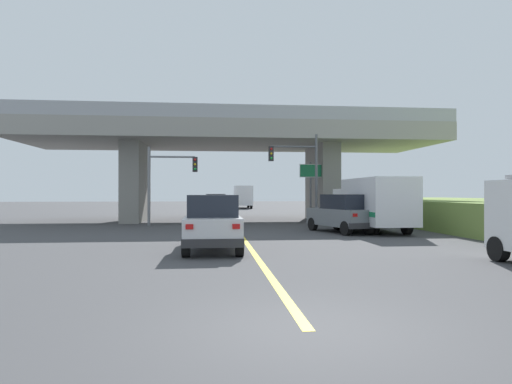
{
  "coord_description": "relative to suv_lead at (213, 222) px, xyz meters",
  "views": [
    {
      "loc": [
        -1.46,
        -6.51,
        2.08
      ],
      "look_at": [
        1.02,
        18.04,
        2.15
      ],
      "focal_mm": 30.98,
      "sensor_mm": 36.0,
      "label": 1
    }
  ],
  "objects": [
    {
      "name": "suv_lead",
      "position": [
        0.0,
        0.0,
        0.0
      ],
      "size": [
        2.0,
        4.84,
        2.02
      ],
      "color": "silver",
      "rests_on": "ground"
    },
    {
      "name": "semi_truck_distant",
      "position": [
        4.31,
        45.25,
        0.61
      ],
      "size": [
        2.33,
        7.03,
        3.1
      ],
      "color": "silver",
      "rests_on": "ground"
    },
    {
      "name": "lane_divider_stripe",
      "position": [
        1.41,
        2.4,
        -1.01
      ],
      "size": [
        0.2,
        24.22,
        0.01
      ],
      "primitive_type": "cube",
      "color": "yellow",
      "rests_on": "ground"
    },
    {
      "name": "traffic_signal_farside",
      "position": [
        -2.91,
        12.41,
        2.21
      ],
      "size": [
        3.17,
        0.36,
        5.04
      ],
      "color": "slate",
      "rests_on": "ground"
    },
    {
      "name": "ground",
      "position": [
        1.41,
        17.2,
        -1.02
      ],
      "size": [
        160.0,
        160.0,
        0.0
      ],
      "primitive_type": "plane",
      "color": "#424244"
    },
    {
      "name": "overpass_bridge",
      "position": [
        1.41,
        17.2,
        4.7
      ],
      "size": [
        30.4,
        9.8,
        7.88
      ],
      "color": "gray",
      "rests_on": "ground"
    },
    {
      "name": "highway_sign",
      "position": [
        7.01,
        14.69,
        2.16
      ],
      "size": [
        1.62,
        0.17,
        4.32
      ],
      "color": "#56595E",
      "rests_on": "ground"
    },
    {
      "name": "box_truck",
      "position": [
        8.76,
        7.26,
        0.53
      ],
      "size": [
        2.33,
        7.53,
        2.88
      ],
      "color": "silver",
      "rests_on": "ground"
    },
    {
      "name": "traffic_signal_nearside",
      "position": [
        5.8,
        12.33,
        2.72
      ],
      "size": [
        3.27,
        0.36,
        5.97
      ],
      "color": "#56595E",
      "rests_on": "ground"
    },
    {
      "name": "sedan_oncoming",
      "position": [
        0.33,
        23.21,
        -0.0
      ],
      "size": [
        1.95,
        4.41,
        2.02
      ],
      "color": "maroon",
      "rests_on": "ground"
    },
    {
      "name": "suv_crossing",
      "position": [
        6.86,
        6.53,
        -0.01
      ],
      "size": [
        3.01,
        4.76,
        2.02
      ],
      "rotation": [
        0.0,
        0.0,
        0.29
      ],
      "color": "slate",
      "rests_on": "ground"
    }
  ]
}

